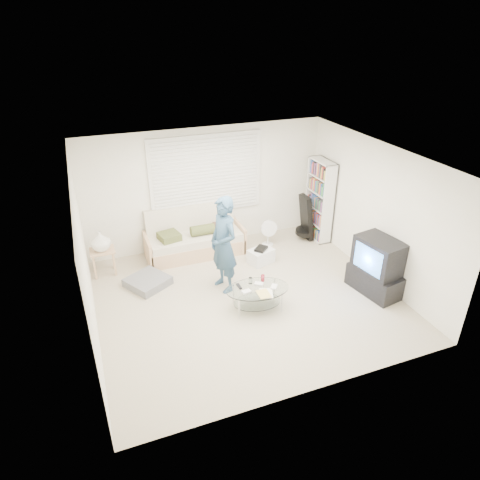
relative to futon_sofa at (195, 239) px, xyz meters
name	(u,v)px	position (x,y,z in m)	size (l,w,h in m)	color
ground	(246,298)	(0.40, -1.87, -0.32)	(5.00, 5.00, 0.00)	tan
room_shell	(237,202)	(0.40, -1.39, 1.31)	(5.02, 4.52, 2.51)	white
window_blinds	(206,175)	(0.40, 0.33, 1.23)	(2.32, 0.08, 1.62)	silver
futon_sofa	(195,239)	(0.00, 0.00, 0.00)	(1.98, 0.80, 0.97)	tan
grey_floor_pillow	(148,282)	(-1.13, -0.85, -0.24)	(0.66, 0.66, 0.15)	slate
side_table	(101,243)	(-1.82, -0.16, 0.34)	(0.45, 0.36, 0.89)	tan
bookshelf	(319,200)	(2.73, -0.25, 0.56)	(0.28, 0.74, 1.76)	white
guitar_case	(306,221)	(2.43, -0.25, 0.13)	(0.36, 0.37, 1.01)	black
floor_fan	(268,231)	(1.55, -0.22, 0.02)	(0.36, 0.24, 0.59)	white
storage_bin	(261,256)	(1.13, -0.83, -0.17)	(0.55, 0.46, 0.33)	white
tv_unit	(377,267)	(2.60, -2.48, 0.18)	(0.66, 1.02, 1.03)	black
coffee_table	(258,292)	(0.47, -2.20, 0.00)	(1.13, 0.80, 0.51)	silver
standing_person	(224,245)	(0.15, -1.43, 0.56)	(0.64, 0.42, 1.75)	navy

